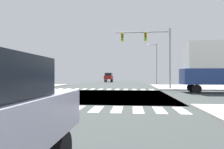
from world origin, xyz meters
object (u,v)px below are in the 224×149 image
Objects in this scene: suv_nearside_1 at (19,78)px; street_lamp at (155,60)px; suv_queued_2 at (109,77)px; traffic_signal_mast at (149,45)px; box_truck_leading_1 at (218,66)px.

street_lamp is at bearing 135.34° from suv_nearside_1.
suv_queued_2 is at bearing 169.93° from suv_nearside_1.
traffic_signal_mast is at bearing 106.47° from suv_nearside_1.
suv_queued_2 is at bearing 120.66° from street_lamp.
traffic_signal_mast is 1.56× the size of suv_queued_2.
traffic_signal_mast is 1.01× the size of street_lamp.
suv_nearside_1 is 33.41m from suv_queued_2.
suv_nearside_1 is 0.64× the size of box_truck_leading_1.
traffic_signal_mast reaches higher than box_truck_leading_1.
suv_queued_2 is at bearing -156.72° from box_truck_leading_1.
street_lamp reaches higher than suv_queued_2.
suv_queued_2 is (-8.04, 28.79, -3.90)m from traffic_signal_mast.
box_truck_leading_1 is at bearing -33.88° from traffic_signal_mast.
suv_nearside_1 is (-13.88, -4.10, -3.90)m from traffic_signal_mast.
traffic_signal_mast is 30.14m from suv_queued_2.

